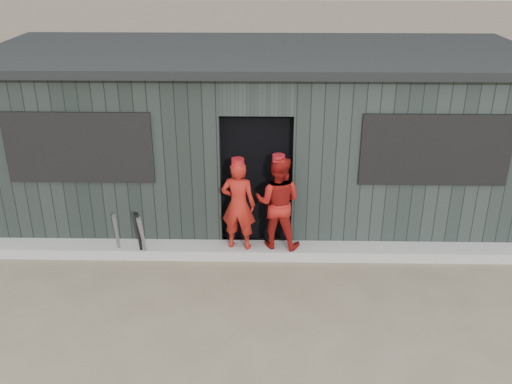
{
  "coord_description": "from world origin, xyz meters",
  "views": [
    {
      "loc": [
        0.14,
        -5.26,
        4.12
      ],
      "look_at": [
        0.0,
        1.8,
        1.0
      ],
      "focal_mm": 40.0,
      "sensor_mm": 36.0,
      "label": 1
    }
  ],
  "objects_px": {
    "player_red_left": "(238,205)",
    "dugout": "(258,133)",
    "bat_mid": "(117,236)",
    "player_red_right": "(278,202)",
    "bat_left": "(143,238)",
    "bat_right": "(139,236)",
    "player_grey_back": "(274,199)"
  },
  "relations": [
    {
      "from": "bat_right",
      "to": "player_red_left",
      "type": "height_order",
      "value": "player_red_left"
    },
    {
      "from": "bat_mid",
      "to": "player_red_right",
      "type": "distance_m",
      "value": 2.28
    },
    {
      "from": "player_red_left",
      "to": "dugout",
      "type": "relative_size",
      "value": 0.16
    },
    {
      "from": "bat_right",
      "to": "player_red_right",
      "type": "xyz_separation_m",
      "value": [
        1.91,
        0.23,
        0.43
      ]
    },
    {
      "from": "bat_mid",
      "to": "dugout",
      "type": "distance_m",
      "value": 2.8
    },
    {
      "from": "player_grey_back",
      "to": "bat_mid",
      "type": "bearing_deg",
      "value": 14.48
    },
    {
      "from": "bat_left",
      "to": "player_grey_back",
      "type": "bearing_deg",
      "value": 24.02
    },
    {
      "from": "bat_right",
      "to": "player_red_right",
      "type": "bearing_deg",
      "value": 6.84
    },
    {
      "from": "bat_left",
      "to": "player_red_left",
      "type": "height_order",
      "value": "player_red_left"
    },
    {
      "from": "bat_right",
      "to": "bat_mid",
      "type": "bearing_deg",
      "value": 170.76
    },
    {
      "from": "player_red_left",
      "to": "player_red_right",
      "type": "relative_size",
      "value": 0.98
    },
    {
      "from": "bat_right",
      "to": "player_red_right",
      "type": "height_order",
      "value": "player_red_right"
    },
    {
      "from": "bat_left",
      "to": "dugout",
      "type": "bearing_deg",
      "value": 50.41
    },
    {
      "from": "player_grey_back",
      "to": "player_red_right",
      "type": "bearing_deg",
      "value": 90.63
    },
    {
      "from": "bat_left",
      "to": "player_grey_back",
      "type": "distance_m",
      "value": 1.99
    },
    {
      "from": "bat_right",
      "to": "player_red_left",
      "type": "xyz_separation_m",
      "value": [
        1.37,
        0.16,
        0.41
      ]
    },
    {
      "from": "bat_mid",
      "to": "bat_right",
      "type": "distance_m",
      "value": 0.33
    },
    {
      "from": "player_grey_back",
      "to": "dugout",
      "type": "xyz_separation_m",
      "value": [
        -0.25,
        1.07,
        0.68
      ]
    },
    {
      "from": "player_grey_back",
      "to": "player_red_left",
      "type": "bearing_deg",
      "value": 47.57
    },
    {
      "from": "bat_left",
      "to": "bat_mid",
      "type": "relative_size",
      "value": 1.0
    },
    {
      "from": "bat_left",
      "to": "player_red_right",
      "type": "relative_size",
      "value": 0.55
    },
    {
      "from": "player_red_left",
      "to": "player_red_right",
      "type": "xyz_separation_m",
      "value": [
        0.54,
        0.07,
        0.02
      ]
    },
    {
      "from": "player_red_left",
      "to": "bat_right",
      "type": "bearing_deg",
      "value": 15.99
    },
    {
      "from": "bat_left",
      "to": "player_red_left",
      "type": "xyz_separation_m",
      "value": [
        1.31,
        0.18,
        0.44
      ]
    },
    {
      "from": "player_red_left",
      "to": "dugout",
      "type": "height_order",
      "value": "dugout"
    },
    {
      "from": "bat_left",
      "to": "player_red_right",
      "type": "height_order",
      "value": "player_red_right"
    },
    {
      "from": "bat_right",
      "to": "player_grey_back",
      "type": "distance_m",
      "value": 2.03
    },
    {
      "from": "player_red_left",
      "to": "player_grey_back",
      "type": "bearing_deg",
      "value": -119.01
    },
    {
      "from": "bat_right",
      "to": "player_grey_back",
      "type": "xyz_separation_m",
      "value": [
        1.86,
        0.79,
        0.22
      ]
    },
    {
      "from": "dugout",
      "to": "bat_mid",
      "type": "bearing_deg",
      "value": -136.78
    },
    {
      "from": "bat_mid",
      "to": "dugout",
      "type": "relative_size",
      "value": 0.09
    },
    {
      "from": "bat_left",
      "to": "bat_right",
      "type": "distance_m",
      "value": 0.06
    }
  ]
}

